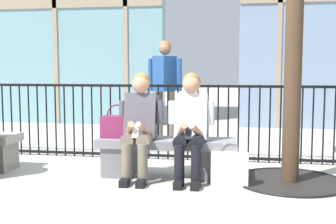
# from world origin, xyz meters

# --- Properties ---
(ground_plane) EXTENTS (60.00, 60.00, 0.00)m
(ground_plane) POSITION_xyz_m (0.00, 0.00, 0.00)
(ground_plane) COLOR #B2ADA3
(stone_bench) EXTENTS (1.60, 0.44, 0.45)m
(stone_bench) POSITION_xyz_m (0.00, 0.00, 0.27)
(stone_bench) COLOR slate
(stone_bench) RESTS_ON ground
(seated_person_with_phone) EXTENTS (0.52, 0.66, 1.21)m
(seated_person_with_phone) POSITION_xyz_m (-0.29, -0.13, 0.65)
(seated_person_with_phone) COLOR #6B6051
(seated_person_with_phone) RESTS_ON ground
(seated_person_companion) EXTENTS (0.52, 0.66, 1.21)m
(seated_person_companion) POSITION_xyz_m (0.29, -0.13, 0.65)
(seated_person_companion) COLOR black
(seated_person_companion) RESTS_ON ground
(handbag_on_bench) EXTENTS (0.37, 0.20, 0.39)m
(handbag_on_bench) POSITION_xyz_m (-0.58, -0.01, 0.59)
(handbag_on_bench) COLOR #7A234C
(handbag_on_bench) RESTS_ON stone_bench
(shopping_bag) EXTENTS (0.39, 0.13, 0.48)m
(shopping_bag) POSITION_xyz_m (0.73, -0.28, 0.19)
(shopping_bag) COLOR white
(shopping_bag) RESTS_ON ground
(bystander_at_railing) EXTENTS (0.55, 0.44, 1.71)m
(bystander_at_railing) POSITION_xyz_m (-0.36, 1.99, 1.00)
(bystander_at_railing) COLOR #6B6051
(bystander_at_railing) RESTS_ON ground
(plaza_railing) EXTENTS (7.42, 0.04, 1.04)m
(plaza_railing) POSITION_xyz_m (0.00, 0.95, 0.53)
(plaza_railing) COLOR black
(plaza_railing) RESTS_ON ground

